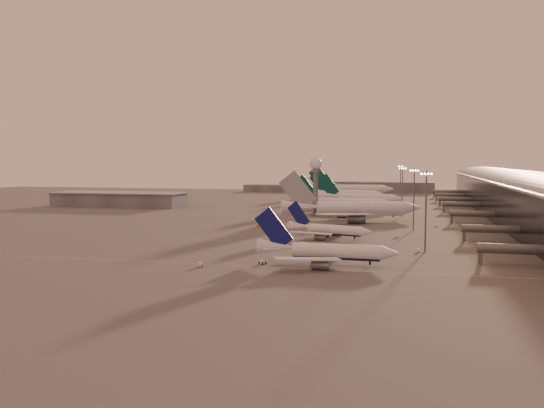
# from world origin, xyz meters

# --- Properties ---
(ground) EXTENTS (700.00, 700.00, 0.00)m
(ground) POSITION_xyz_m (0.00, 0.00, 0.00)
(ground) COLOR #545252
(ground) RESTS_ON ground
(taxiway_markings) EXTENTS (180.00, 185.25, 0.02)m
(taxiway_markings) POSITION_xyz_m (30.00, 56.00, 0.01)
(taxiway_markings) COLOR #DDD14E
(taxiway_markings) RESTS_ON ground
(terminal) EXTENTS (57.00, 362.00, 23.04)m
(terminal) POSITION_xyz_m (107.88, 110.09, 10.52)
(terminal) COLOR black
(terminal) RESTS_ON ground
(hangar) EXTENTS (82.00, 27.00, 8.50)m
(hangar) POSITION_xyz_m (-120.00, 140.00, 4.32)
(hangar) COLOR #5C5F63
(hangar) RESTS_ON ground
(radar_tower) EXTENTS (6.40, 6.40, 31.10)m
(radar_tower) POSITION_xyz_m (5.00, 120.00, 20.95)
(radar_tower) COLOR slate
(radar_tower) RESTS_ON ground
(mast_a) EXTENTS (3.60, 0.56, 25.00)m
(mast_a) POSITION_xyz_m (58.00, 0.00, 13.74)
(mast_a) COLOR slate
(mast_a) RESTS_ON ground
(mast_b) EXTENTS (3.60, 0.56, 25.00)m
(mast_b) POSITION_xyz_m (55.00, 55.00, 13.74)
(mast_b) COLOR slate
(mast_b) RESTS_ON ground
(mast_c) EXTENTS (3.60, 0.56, 25.00)m
(mast_c) POSITION_xyz_m (50.00, 110.00, 13.74)
(mast_c) COLOR slate
(mast_c) RESTS_ON ground
(mast_d) EXTENTS (3.60, 0.56, 25.00)m
(mast_d) POSITION_xyz_m (48.00, 200.00, 13.74)
(mast_d) COLOR slate
(mast_d) RESTS_ON ground
(distant_horizon) EXTENTS (165.00, 37.50, 9.00)m
(distant_horizon) POSITION_xyz_m (2.62, 325.14, 3.89)
(distant_horizon) COLOR #5C5F63
(distant_horizon) RESTS_ON ground
(narrowbody_near) EXTENTS (39.38, 31.44, 15.39)m
(narrowbody_near) POSITION_xyz_m (31.34, -28.44, 3.12)
(narrowbody_near) COLOR white
(narrowbody_near) RESTS_ON ground
(narrowbody_mid) EXTENTS (32.56, 25.55, 13.18)m
(narrowbody_mid) POSITION_xyz_m (25.01, 24.14, 2.67)
(narrowbody_mid) COLOR white
(narrowbody_mid) RESTS_ON ground
(widebody_white) EXTENTS (64.84, 51.18, 23.53)m
(widebody_white) POSITION_xyz_m (27.31, 87.25, 4.08)
(widebody_white) COLOR white
(widebody_white) RESTS_ON ground
(greentail_a) EXTENTS (56.00, 45.12, 20.33)m
(greentail_a) POSITION_xyz_m (18.26, 131.99, 3.59)
(greentail_a) COLOR white
(greentail_a) RESTS_ON ground
(greentail_b) EXTENTS (54.11, 43.23, 19.93)m
(greentail_b) POSITION_xyz_m (23.99, 176.58, 3.52)
(greentail_b) COLOR white
(greentail_b) RESTS_ON ground
(greentail_c) EXTENTS (54.44, 43.30, 20.43)m
(greentail_c) POSITION_xyz_m (11.59, 215.31, 3.61)
(greentail_c) COLOR white
(greentail_c) RESTS_ON ground
(greentail_d) EXTENTS (65.70, 52.96, 23.85)m
(greentail_d) POSITION_xyz_m (10.05, 268.26, 4.21)
(greentail_d) COLOR white
(greentail_d) RESTS_ON ground
(gsv_truck_a) EXTENTS (6.49, 3.89, 2.47)m
(gsv_truck_a) POSITION_xyz_m (-0.36, -38.99, 1.26)
(gsv_truck_a) COLOR white
(gsv_truck_a) RESTS_ON ground
(gsv_tug_near) EXTENTS (3.64, 4.11, 1.01)m
(gsv_tug_near) POSITION_xyz_m (14.42, -31.85, 0.52)
(gsv_tug_near) COLOR white
(gsv_tug_near) RESTS_ON ground
(gsv_catering_a) EXTENTS (5.18, 2.55, 4.21)m
(gsv_catering_a) POSITION_xyz_m (56.08, -0.90, 2.10)
(gsv_catering_a) COLOR white
(gsv_catering_a) RESTS_ON ground
(gsv_tug_mid) EXTENTS (4.13, 4.27, 1.06)m
(gsv_tug_mid) POSITION_xyz_m (7.01, 19.10, 0.55)
(gsv_tug_mid) COLOR yellow
(gsv_tug_mid) RESTS_ON ground
(gsv_truck_b) EXTENTS (5.40, 3.29, 2.05)m
(gsv_truck_b) POSITION_xyz_m (49.14, 31.10, 1.05)
(gsv_truck_b) COLOR white
(gsv_truck_b) RESTS_ON ground
(gsv_truck_c) EXTENTS (5.99, 5.95, 2.51)m
(gsv_truck_c) POSITION_xyz_m (-8.91, 53.28, 1.28)
(gsv_truck_c) COLOR yellow
(gsv_truck_c) RESTS_ON ground
(gsv_catering_b) EXTENTS (5.10, 3.22, 3.87)m
(gsv_catering_b) POSITION_xyz_m (64.76, 70.77, 1.93)
(gsv_catering_b) COLOR white
(gsv_catering_b) RESTS_ON ground
(gsv_tug_far) EXTENTS (3.81, 4.21, 1.03)m
(gsv_tug_far) POSITION_xyz_m (7.92, 105.35, 0.53)
(gsv_tug_far) COLOR white
(gsv_tug_far) RESTS_ON ground
(gsv_truck_d) EXTENTS (3.04, 5.02, 1.91)m
(gsv_truck_d) POSITION_xyz_m (-27.11, 122.04, 0.97)
(gsv_truck_d) COLOR white
(gsv_truck_d) RESTS_ON ground
(gsv_tug_hangar) EXTENTS (3.52, 2.77, 0.88)m
(gsv_tug_hangar) POSITION_xyz_m (47.85, 163.74, 0.45)
(gsv_tug_hangar) COLOR yellow
(gsv_tug_hangar) RESTS_ON ground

